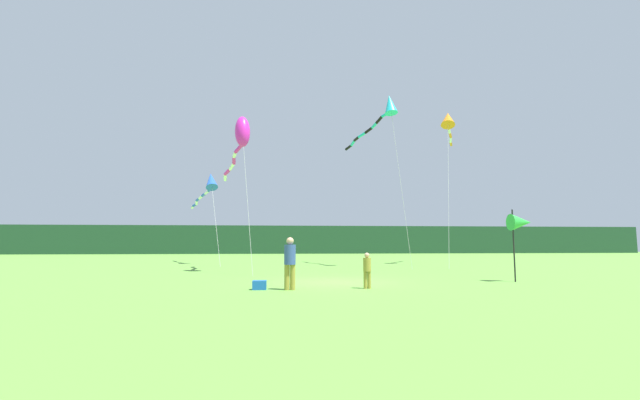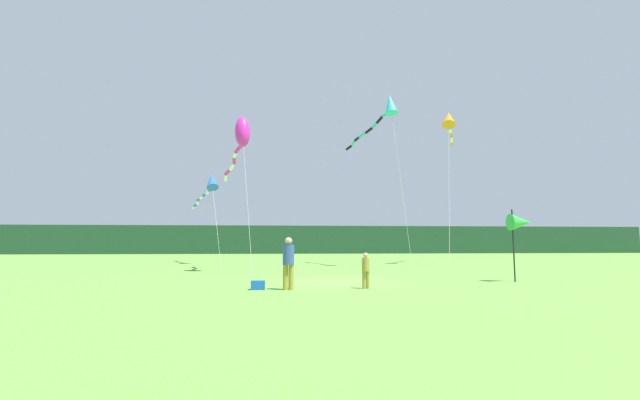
{
  "view_description": "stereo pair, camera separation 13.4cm",
  "coord_description": "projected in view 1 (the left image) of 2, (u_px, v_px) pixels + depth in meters",
  "views": [
    {
      "loc": [
        -2.27,
        -17.1,
        1.6
      ],
      "look_at": [
        0.0,
        6.0,
        3.97
      ],
      "focal_mm": 23.5,
      "sensor_mm": 36.0,
      "label": 1
    },
    {
      "loc": [
        -2.14,
        -17.12,
        1.6
      ],
      "look_at": [
        0.0,
        6.0,
        3.97
      ],
      "focal_mm": 23.5,
      "sensor_mm": 36.0,
      "label": 2
    }
  ],
  "objects": [
    {
      "name": "ground_plane",
      "position": [
        334.0,
        282.0,
        16.99
      ],
      "size": [
        120.0,
        120.0,
        0.0
      ],
      "primitive_type": "plane",
      "color": "#5B9338"
    },
    {
      "name": "distant_treeline",
      "position": [
        294.0,
        240.0,
        61.75
      ],
      "size": [
        108.0,
        2.14,
        4.08
      ],
      "primitive_type": "cube",
      "color": "#1E4228",
      "rests_on": "ground"
    },
    {
      "name": "person_adult",
      "position": [
        290.0,
        260.0,
        14.29
      ],
      "size": [
        0.39,
        0.39,
        1.78
      ],
      "color": "olive",
      "rests_on": "ground"
    },
    {
      "name": "person_child",
      "position": [
        367.0,
        268.0,
        14.67
      ],
      "size": [
        0.27,
        0.27,
        1.25
      ],
      "color": "olive",
      "rests_on": "ground"
    },
    {
      "name": "cooler_box",
      "position": [
        259.0,
        285.0,
        14.3
      ],
      "size": [
        0.47,
        0.36,
        0.31
      ],
      "primitive_type": "cube",
      "color": "#1959B2",
      "rests_on": "ground"
    },
    {
      "name": "banner_flag_pole",
      "position": [
        520.0,
        223.0,
        17.4
      ],
      "size": [
        0.9,
        0.7,
        2.97
      ],
      "color": "black",
      "rests_on": "ground"
    },
    {
      "name": "kite_magenta",
      "position": [
        241.0,
        136.0,
        23.38
      ],
      "size": [
        2.42,
        7.1,
        8.69
      ],
      "color": "#B2B2B2",
      "rests_on": "ground"
    },
    {
      "name": "kite_blue",
      "position": [
        209.0,
        184.0,
        32.19
      ],
      "size": [
        3.87,
        9.0,
        7.14
      ],
      "color": "#B2B2B2",
      "rests_on": "ground"
    },
    {
      "name": "kite_cyan",
      "position": [
        385.0,
        110.0,
        29.14
      ],
      "size": [
        2.81,
        8.21,
        11.79
      ],
      "color": "#B2B2B2",
      "rests_on": "ground"
    },
    {
      "name": "kite_orange",
      "position": [
        448.0,
        121.0,
        31.77
      ],
      "size": [
        4.01,
        8.21,
        11.68
      ],
      "color": "#B2B2B2",
      "rests_on": "ground"
    }
  ]
}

